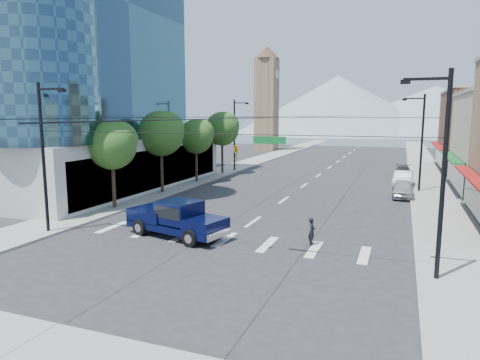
{
  "coord_description": "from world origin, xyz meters",
  "views": [
    {
      "loc": [
        9.1,
        -20.5,
        7.15
      ],
      "look_at": [
        -0.5,
        4.83,
        3.0
      ],
      "focal_mm": 32.0,
      "sensor_mm": 36.0,
      "label": 1
    }
  ],
  "objects_px": {
    "parked_car_near": "(403,189)",
    "parked_car_far": "(403,172)",
    "pedestrian": "(312,231)",
    "parked_car_mid": "(403,179)",
    "pickup_truck": "(176,218)"
  },
  "relations": [
    {
      "from": "pedestrian",
      "to": "pickup_truck",
      "type": "bearing_deg",
      "value": 96.52
    },
    {
      "from": "pedestrian",
      "to": "parked_car_mid",
      "type": "relative_size",
      "value": 0.32
    },
    {
      "from": "pedestrian",
      "to": "parked_car_near",
      "type": "bearing_deg",
      "value": -17.79
    },
    {
      "from": "parked_car_mid",
      "to": "pedestrian",
      "type": "bearing_deg",
      "value": -97.89
    },
    {
      "from": "parked_car_near",
      "to": "parked_car_mid",
      "type": "xyz_separation_m",
      "value": [
        0.0,
        5.72,
        0.04
      ]
    },
    {
      "from": "pedestrian",
      "to": "parked_car_mid",
      "type": "xyz_separation_m",
      "value": [
        4.7,
        22.18,
        0.03
      ]
    },
    {
      "from": "pickup_truck",
      "to": "parked_car_far",
      "type": "height_order",
      "value": "pickup_truck"
    },
    {
      "from": "parked_car_mid",
      "to": "pickup_truck",
      "type": "bearing_deg",
      "value": -114.15
    },
    {
      "from": "pickup_truck",
      "to": "pedestrian",
      "type": "bearing_deg",
      "value": 22.44
    },
    {
      "from": "pickup_truck",
      "to": "parked_car_near",
      "type": "height_order",
      "value": "pickup_truck"
    },
    {
      "from": "parked_car_near",
      "to": "parked_car_far",
      "type": "bearing_deg",
      "value": 89.47
    },
    {
      "from": "parked_car_mid",
      "to": "parked_car_far",
      "type": "height_order",
      "value": "parked_car_mid"
    },
    {
      "from": "parked_car_far",
      "to": "pedestrian",
      "type": "bearing_deg",
      "value": -100.32
    },
    {
      "from": "pickup_truck",
      "to": "parked_car_near",
      "type": "xyz_separation_m",
      "value": [
        12.52,
        17.61,
        -0.36
      ]
    },
    {
      "from": "pickup_truck",
      "to": "parked_car_near",
      "type": "bearing_deg",
      "value": 68.66
    }
  ]
}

